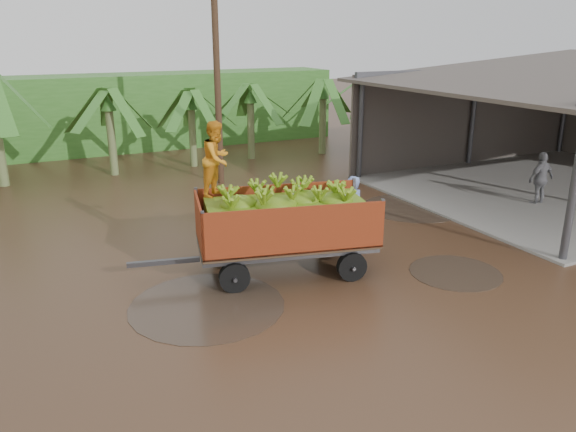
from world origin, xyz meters
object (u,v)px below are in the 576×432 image
object	(u,v)px
man_blue	(351,211)
man_grey	(541,179)
utility_pole	(217,72)
banana_trailer	(283,221)

from	to	relation	value
man_blue	man_grey	world-z (taller)	man_blue
man_blue	utility_pole	xyz separation A→B (m)	(-0.91, 7.83, 3.18)
man_grey	utility_pole	world-z (taller)	utility_pole
utility_pole	banana_trailer	bearing A→B (deg)	-99.83
man_blue	banana_trailer	bearing A→B (deg)	16.20
man_blue	utility_pole	bearing A→B (deg)	-85.83
banana_trailer	man_blue	world-z (taller)	banana_trailer
man_grey	utility_pole	xyz separation A→B (m)	(-8.52, 7.48, 3.24)
man_grey	utility_pole	distance (m)	11.79
banana_trailer	man_grey	distance (m)	10.09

